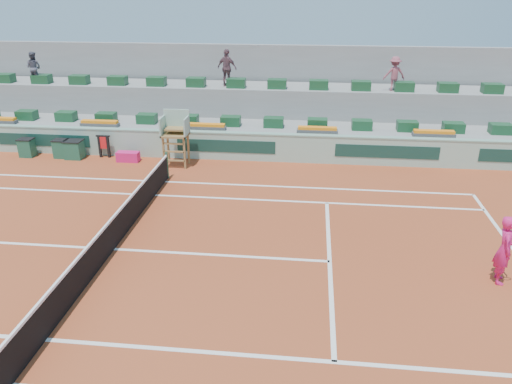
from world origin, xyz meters
TOP-DOWN VIEW (x-y plane):
  - ground at (0.00, 0.00)m, footprint 90.00×90.00m
  - seating_tier_lower at (0.00, 10.70)m, footprint 36.00×4.00m
  - seating_tier_upper at (0.00, 12.30)m, footprint 36.00×2.40m
  - stadium_back_wall at (0.00, 13.90)m, footprint 36.00×0.40m
  - player_bag at (-2.30, 7.71)m, footprint 0.98×0.44m
  - spectator_left at (-8.30, 11.64)m, footprint 0.81×0.66m
  - spectator_mid at (1.53, 11.93)m, footprint 1.14×0.81m
  - spectator_right at (9.51, 11.80)m, footprint 1.10×0.75m
  - court_lines at (0.00, 0.00)m, footprint 23.89×11.09m
  - tennis_net at (0.00, 0.00)m, footprint 0.10×11.97m
  - advertising_hoarding at (0.02, 8.50)m, footprint 36.00×0.34m
  - umpire_chair at (0.00, 7.50)m, footprint 1.10×0.90m
  - seat_row_lower at (0.00, 9.80)m, footprint 32.90×0.60m
  - seat_row_upper at (0.00, 11.70)m, footprint 32.90×0.60m
  - flower_planters at (-1.50, 9.00)m, footprint 26.80×0.36m
  - drink_cooler_a at (-4.84, 7.84)m, footprint 0.79×0.69m
  - drink_cooler_b at (-5.48, 7.90)m, footprint 0.64×0.56m
  - drink_cooler_c at (-7.10, 7.86)m, footprint 0.65×0.56m
  - towel_rack at (-3.55, 8.13)m, footprint 0.64×0.11m
  - tennis_player at (10.86, -0.50)m, footprint 0.56×0.94m

SIDE VIEW (x-z plane):
  - ground at x=0.00m, z-range 0.00..0.00m
  - court_lines at x=0.00m, z-range 0.00..0.01m
  - player_bag at x=-2.30m, z-range 0.00..0.44m
  - drink_cooler_a at x=-4.84m, z-range 0.00..0.84m
  - drink_cooler_c at x=-7.10m, z-range 0.00..0.84m
  - drink_cooler_b at x=-5.48m, z-range 0.00..0.84m
  - tennis_net at x=0.00m, z-range -0.02..1.08m
  - seating_tier_lower at x=0.00m, z-range 0.00..1.20m
  - towel_rack at x=-3.55m, z-range 0.09..1.12m
  - advertising_hoarding at x=0.02m, z-range 0.00..1.26m
  - tennis_player at x=10.86m, z-range -0.18..2.09m
  - seating_tier_upper at x=0.00m, z-range 0.00..2.60m
  - flower_planters at x=-1.50m, z-range 1.19..1.47m
  - seat_row_lower at x=0.00m, z-range 1.20..1.64m
  - umpire_chair at x=0.00m, z-range 0.34..2.74m
  - stadium_back_wall at x=0.00m, z-range 0.00..4.40m
  - seat_row_upper at x=0.00m, z-range 2.60..3.04m
  - spectator_left at x=-8.30m, z-range 2.60..4.17m
  - spectator_right at x=9.51m, z-range 2.60..4.18m
  - spectator_mid at x=1.53m, z-range 2.60..4.39m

